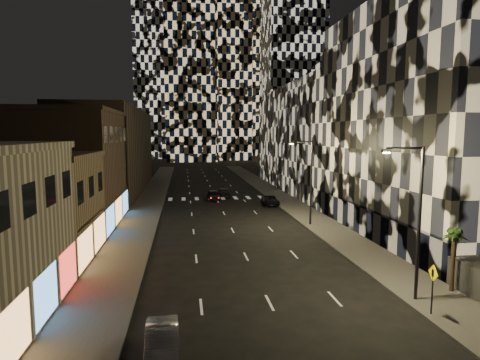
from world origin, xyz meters
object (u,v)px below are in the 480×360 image
object	(u,v)px
streetlight_far	(309,176)
streetlight_near	(416,212)
ped_sign	(433,281)
car_dark_midlane	(214,195)
car_dark_oncoming	(223,192)
palm_tree	(454,239)
car_silver_parked	(162,343)
car_dark_rightlane	(270,200)

from	to	relation	value
streetlight_far	streetlight_near	bearing A→B (deg)	-90.00
streetlight_near	ped_sign	bearing A→B (deg)	-91.63
streetlight_near	streetlight_far	size ratio (longest dim) A/B	1.00
car_dark_midlane	streetlight_near	bearing A→B (deg)	-79.29
car_dark_oncoming	palm_tree	world-z (taller)	palm_tree
streetlight_far	car_dark_oncoming	distance (m)	23.14
streetlight_far	palm_tree	world-z (taller)	streetlight_far
car_silver_parked	car_dark_midlane	bearing A→B (deg)	80.16
streetlight_far	car_dark_midlane	bearing A→B (deg)	115.72
car_dark_oncoming	ped_sign	size ratio (longest dim) A/B	1.69
car_silver_parked	car_dark_midlane	world-z (taller)	car_dark_midlane
car_dark_rightlane	palm_tree	distance (m)	32.57
streetlight_near	car_silver_parked	distance (m)	15.55
car_dark_midlane	palm_tree	distance (m)	39.52
streetlight_near	car_dark_oncoming	xyz separation A→B (m)	(-7.09, 41.53, -4.68)
car_dark_oncoming	ped_sign	bearing A→B (deg)	96.97
streetlight_near	palm_tree	xyz separation A→B (m)	(3.15, 0.83, -1.92)
car_dark_rightlane	car_silver_parked	bearing A→B (deg)	-102.95
streetlight_far	ped_sign	xyz separation A→B (m)	(-0.06, -21.98, -3.33)
streetlight_near	car_dark_oncoming	world-z (taller)	streetlight_near
ped_sign	streetlight_far	bearing A→B (deg)	95.54
streetlight_far	car_dark_rightlane	xyz separation A→B (m)	(-1.35, 12.97, -4.69)
streetlight_far	car_dark_oncoming	world-z (taller)	streetlight_far
ped_sign	palm_tree	bearing A→B (deg)	46.96
car_dark_rightlane	palm_tree	size ratio (longest dim) A/B	1.20
car_dark_midlane	streetlight_far	bearing A→B (deg)	-66.56
car_silver_parked	car_dark_midlane	distance (m)	42.76
streetlight_near	streetlight_far	xyz separation A→B (m)	(0.00, 20.00, 0.00)
car_dark_midlane	car_dark_oncoming	distance (m)	3.61
streetlight_far	car_dark_midlane	size ratio (longest dim) A/B	2.07
car_silver_parked	car_dark_midlane	size ratio (longest dim) A/B	0.97
car_dark_oncoming	palm_tree	size ratio (longest dim) A/B	1.17
car_silver_parked	palm_tree	size ratio (longest dim) A/B	1.06
ped_sign	palm_tree	world-z (taller)	palm_tree
streetlight_near	car_dark_midlane	world-z (taller)	streetlight_near
car_dark_midlane	palm_tree	world-z (taller)	palm_tree
streetlight_near	car_dark_rightlane	xyz separation A→B (m)	(-1.35, 32.97, -4.69)
car_silver_parked	palm_tree	world-z (taller)	palm_tree
streetlight_far	car_dark_oncoming	xyz separation A→B (m)	(-7.09, 21.53, -4.68)
car_dark_midlane	ped_sign	xyz separation A→B (m)	(8.80, -40.37, 1.28)
car_silver_parked	car_dark_oncoming	world-z (taller)	car_silver_parked
streetlight_near	car_dark_rightlane	world-z (taller)	streetlight_near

